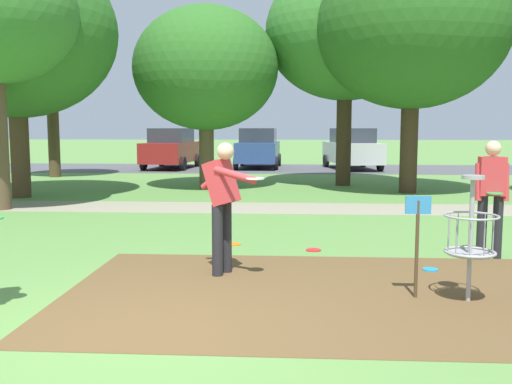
{
  "coord_description": "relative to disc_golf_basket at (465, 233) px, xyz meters",
  "views": [
    {
      "loc": [
        1.33,
        -5.01,
        1.91
      ],
      "look_at": [
        0.83,
        2.96,
        1.0
      ],
      "focal_mm": 40.32,
      "sensor_mm": 36.0,
      "label": 1
    }
  ],
  "objects": [
    {
      "name": "ground_plane",
      "position": [
        -3.21,
        -1.28,
        -0.75
      ],
      "size": [
        160.0,
        160.0,
        0.0
      ],
      "primitive_type": "plane",
      "color": "#5B8942"
    },
    {
      "name": "frisbee_far_right",
      "position": [
        -2.84,
        2.84,
        -0.74
      ],
      "size": [
        0.25,
        0.25,
        0.02
      ],
      "primitive_type": "cylinder",
      "color": "orange",
      "rests_on": "ground"
    },
    {
      "name": "player_foreground_watching",
      "position": [
        1.0,
        2.15,
        0.21
      ],
      "size": [
        0.48,
        0.41,
        1.71
      ],
      "color": "#232328",
      "rests_on": "ground"
    },
    {
      "name": "frisbee_scattered_b",
      "position": [
        -1.54,
        2.48,
        -0.74
      ],
      "size": [
        0.23,
        0.23,
        0.02
      ],
      "primitive_type": "cylinder",
      "color": "red",
      "rests_on": "ground"
    },
    {
      "name": "tree_far_right",
      "position": [
        -10.93,
        15.1,
        3.51
      ],
      "size": [
        3.73,
        3.73,
        5.88
      ],
      "color": "#4C3823",
      "rests_on": "ground"
    },
    {
      "name": "tree_far_center",
      "position": [
        -4.53,
        11.43,
        2.92
      ],
      "size": [
        4.43,
        4.43,
        5.57
      ],
      "color": "brown",
      "rests_on": "ground"
    },
    {
      "name": "tree_near_left",
      "position": [
        1.49,
        10.56,
        3.95
      ],
      "size": [
        5.44,
        5.44,
        7.03
      ],
      "color": "#422D1E",
      "rests_on": "ground"
    },
    {
      "name": "parked_car_center_left",
      "position": [
        -3.44,
        20.47,
        0.17
      ],
      "size": [
        2.06,
        4.24,
        1.84
      ],
      "color": "#2D4784",
      "rests_on": "ground"
    },
    {
      "name": "gravel_path",
      "position": [
        -3.21,
        7.13,
        -0.75
      ],
      "size": [
        40.0,
        1.87,
        0.0
      ],
      "primitive_type": "cube",
      "color": "gray",
      "rests_on": "ground"
    },
    {
      "name": "tree_mid_left",
      "position": [
        -0.21,
        12.57,
        4.14
      ],
      "size": [
        5.1,
        5.1,
        7.08
      ],
      "color": "#422D1E",
      "rests_on": "ground"
    },
    {
      "name": "parked_car_center_right",
      "position": [
        0.84,
        19.92,
        0.17
      ],
      "size": [
        2.48,
        4.44,
        1.84
      ],
      "color": "silver",
      "rests_on": "ground"
    },
    {
      "name": "parked_car_leftmost",
      "position": [
        -7.41,
        19.87,
        0.17
      ],
      "size": [
        2.25,
        4.34,
        1.84
      ],
      "color": "maroon",
      "rests_on": "ground"
    },
    {
      "name": "disc_golf_basket",
      "position": [
        0.0,
        0.0,
        0.0
      ],
      "size": [
        0.98,
        0.58,
        1.39
      ],
      "color": "#9E9EA3",
      "rests_on": "ground"
    },
    {
      "name": "dirt_tee_pad",
      "position": [
        -1.55,
        0.18,
        -0.75
      ],
      "size": [
        5.87,
        3.77,
        0.01
      ],
      "primitive_type": "cube",
      "color": "brown",
      "rests_on": "ground"
    },
    {
      "name": "frisbee_by_tee",
      "position": [
        -0.03,
        1.35,
        -0.74
      ],
      "size": [
        0.21,
        0.21,
        0.02
      ],
      "primitive_type": "cylinder",
      "color": "#1E93DB",
      "rests_on": "ground"
    },
    {
      "name": "tree_mid_right",
      "position": [
        -9.21,
        8.79,
        3.64
      ],
      "size": [
        5.35,
        5.35,
        6.69
      ],
      "color": "#4C3823",
      "rests_on": "ground"
    },
    {
      "name": "parking_lot_strip",
      "position": [
        -3.21,
        19.96,
        -0.75
      ],
      "size": [
        36.0,
        6.0,
        0.01
      ],
      "primitive_type": "cube",
      "color": "#4C4C51",
      "rests_on": "ground"
    },
    {
      "name": "player_waiting_left",
      "position": [
        -2.77,
        0.98,
        0.23
      ],
      "size": [
        0.89,
        0.87,
        1.71
      ],
      "color": "#232328",
      "rests_on": "ground"
    }
  ]
}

